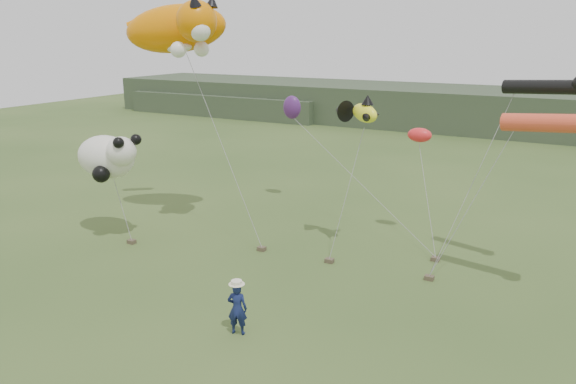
# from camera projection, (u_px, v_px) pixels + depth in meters

# --- Properties ---
(ground) EXTENTS (120.00, 120.00, 0.00)m
(ground) POSITION_uv_depth(u_px,v_px,m) (267.00, 312.00, 19.74)
(ground) COLOR #385123
(ground) RESTS_ON ground
(headland) EXTENTS (90.00, 13.00, 4.00)m
(headland) POSITION_uv_depth(u_px,v_px,m) (461.00, 109.00, 58.37)
(headland) COLOR #2D3D28
(headland) RESTS_ON ground
(festival_attendant) EXTENTS (0.75, 0.61, 1.78)m
(festival_attendant) POSITION_uv_depth(u_px,v_px,m) (237.00, 309.00, 18.11)
(festival_attendant) COLOR #141E4C
(festival_attendant) RESTS_ON ground
(sandbag_anchors) EXTENTS (13.65, 5.02, 0.18)m
(sandbag_anchors) POSITION_uv_depth(u_px,v_px,m) (312.00, 257.00, 24.41)
(sandbag_anchors) COLOR brown
(sandbag_anchors) RESTS_ON ground
(cat_kite) EXTENTS (6.64, 4.19, 2.93)m
(cat_kite) POSITION_uv_depth(u_px,v_px,m) (180.00, 28.00, 26.72)
(cat_kite) COLOR orange
(cat_kite) RESTS_ON ground
(fish_kite) EXTENTS (2.62, 1.71, 1.26)m
(fish_kite) POSITION_uv_depth(u_px,v_px,m) (356.00, 111.00, 24.10)
(fish_kite) COLOR #FEFF26
(fish_kite) RESTS_ON ground
(tube_kites) EXTENTS (4.08, 3.49, 2.05)m
(tube_kites) POSITION_uv_depth(u_px,v_px,m) (557.00, 109.00, 19.94)
(tube_kites) COLOR black
(tube_kites) RESTS_ON ground
(panda_kite) EXTENTS (3.60, 2.33, 2.23)m
(panda_kite) POSITION_uv_depth(u_px,v_px,m) (108.00, 157.00, 26.26)
(panda_kite) COLOR white
(panda_kite) RESTS_ON ground
(misc_kites) EXTENTS (9.09, 2.97, 1.54)m
(misc_kites) POSITION_uv_depth(u_px,v_px,m) (330.00, 116.00, 29.69)
(misc_kites) COLOR red
(misc_kites) RESTS_ON ground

